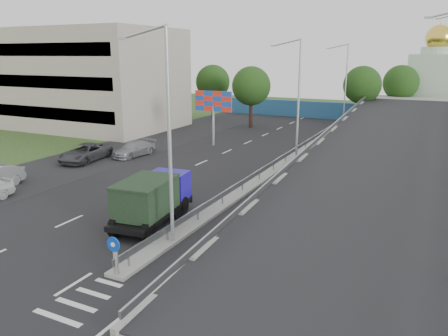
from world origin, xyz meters
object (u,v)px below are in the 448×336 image
Objects in this scene: church at (434,81)px; parked_car_c at (85,153)px; billboard at (213,104)px; lamp_post_mid at (297,93)px; parked_car_d at (134,149)px; sign_bollard at (115,255)px; dump_truck at (153,197)px; lamp_post_far at (344,81)px; lamp_post_near at (166,126)px.

parked_car_c is (-25.91, -42.79, -4.57)m from church.
billboard is 13.27m from parked_car_c.
lamp_post_mid reaches higher than parked_car_d.
lamp_post_mid reaches higher than billboard.
sign_bollard is 22.71m from parked_car_d.
parked_car_c is at bearing 138.93° from dump_truck.
parked_car_d is (-13.39, -5.41, -5.15)m from lamp_post_mid.
lamp_post_far is at bearing 63.16° from billboard.
lamp_post_far is (0.00, 40.00, 0.00)m from lamp_post_near.
dump_truck is at bearing -41.13° from parked_car_c.
lamp_post_near is 23.87m from billboard.
parked_car_c is (-16.02, 11.21, -5.06)m from lamp_post_near.
sign_bollard reaches higher than parked_car_c.
billboard is at bearing 50.23° from parked_car_c.
church is at bearing 59.30° from billboard.
parked_car_c reaches higher than parked_car_d.
parked_car_d is (-23.28, -39.41, -4.65)m from church.
church reaches higher than lamp_post_mid.
lamp_post_mid is 1.88× the size of parked_car_c.
lamp_post_near reaches higher than sign_bollard.
billboard is at bearing 112.49° from lamp_post_near.
lamp_post_far is at bearing -125.24° from church.
sign_bollard is at bearing -90.26° from lamp_post_mid.
sign_bollard is 21.89m from parked_car_c.
lamp_post_near and lamp_post_far have the same top height.
church is at bearing 73.78° from lamp_post_mid.
lamp_post_mid and lamp_post_far have the same top height.
lamp_post_near is 40.00m from lamp_post_far.
lamp_post_near is 54.90m from church.
sign_bollard is 0.17× the size of lamp_post_near.
parked_car_d is at bearing -120.57° from church.
billboard is at bearing 101.61° from dump_truck.
lamp_post_mid is at bearing 90.00° from lamp_post_near.
lamp_post_mid is at bearing -12.38° from billboard.
dump_truck is at bearing -97.37° from lamp_post_mid.
church reaches higher than billboard.
lamp_post_near is at bearing -67.51° from billboard.
lamp_post_mid is 18.68m from dump_truck.
parked_car_c is (-16.02, -28.79, -5.06)m from lamp_post_far.
church is (10.00, 57.83, 4.28)m from sign_bollard.
church is (9.89, 54.00, -0.50)m from lamp_post_near.
parked_car_d is (-11.06, 12.61, -0.79)m from dump_truck.
dump_truck is (-2.33, 1.98, -4.35)m from lamp_post_near.
lamp_post_far is at bearing 89.86° from sign_bollard.
lamp_post_mid is 1.83× the size of billboard.
billboard is (-9.00, 25.83, 3.15)m from sign_bollard.
lamp_post_near is 0.73× the size of church.
dump_truck is at bearing -43.30° from parked_car_d.
dump_truck is at bearing 139.63° from lamp_post_near.
lamp_post_mid is 18.96m from parked_car_c.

